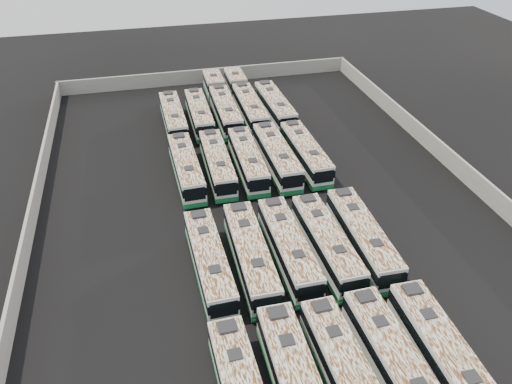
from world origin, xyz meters
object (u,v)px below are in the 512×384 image
(bus_front_center, at_px, (347,376))
(bus_midfront_right, at_px, (326,243))
(bus_front_far_right, at_px, (444,358))
(bus_midfront_center, at_px, (289,248))
(bus_back_far_left, at_px, (173,118))
(bus_midback_center, at_px, (248,160))
(bus_front_right, at_px, (396,365))
(bus_back_far_right, at_px, (275,107))
(bus_back_center, at_px, (221,102))
(bus_back_left, at_px, (199,114))
(bus_midfront_left, at_px, (251,255))
(bus_back_right, at_px, (245,100))
(bus_midback_far_left, at_px, (186,168))
(bus_midfront_far_right, at_px, (362,237))
(bus_midback_right, at_px, (277,156))
(bus_midfront_far_left, at_px, (210,262))
(bus_midback_left, at_px, (217,164))
(bus_midback_far_right, at_px, (305,153))

(bus_front_center, height_order, bus_midfront_right, bus_midfront_right)
(bus_front_far_right, bearing_deg, bus_midfront_center, 117.67)
(bus_back_far_left, bearing_deg, bus_midfront_center, -77.33)
(bus_front_center, relative_size, bus_midback_center, 1.01)
(bus_front_right, bearing_deg, bus_back_far_right, 83.82)
(bus_midfront_center, distance_m, bus_back_center, 31.59)
(bus_back_left, relative_size, bus_back_center, 0.62)
(bus_midfront_left, relative_size, bus_back_right, 0.65)
(bus_back_left, bearing_deg, bus_midback_far_left, -103.93)
(bus_midfront_left, bearing_deg, bus_front_far_right, -51.36)
(bus_front_center, xyz_separation_m, bus_back_left, (-3.36, 41.64, -0.02))
(bus_front_center, xyz_separation_m, bus_front_far_right, (6.80, -0.28, 0.05))
(bus_front_center, relative_size, bus_midfront_far_right, 0.97)
(bus_midfront_right, bearing_deg, bus_back_far_left, 108.49)
(bus_midback_far_left, height_order, bus_back_center, bus_back_center)
(bus_midfront_center, xyz_separation_m, bus_midback_right, (3.30, 15.36, 0.04))
(bus_midfront_far_left, distance_m, bus_midfront_far_right, 13.55)
(bus_midback_left, xyz_separation_m, bus_midback_far_right, (10.08, -0.10, 0.02))
(bus_front_center, bearing_deg, bus_midback_left, 95.64)
(bus_front_right, relative_size, bus_midback_center, 1.03)
(bus_back_left, height_order, bus_back_center, bus_back_center)
(bus_midback_left, xyz_separation_m, bus_back_far_left, (-3.43, 12.87, -0.00))
(bus_front_right, xyz_separation_m, bus_midfront_center, (-3.34, 13.10, -0.01))
(bus_front_center, distance_m, bus_midfront_far_left, 14.61)
(bus_midfront_far_left, height_order, bus_back_right, bus_back_right)
(bus_front_far_right, height_order, bus_midback_far_right, bus_front_far_right)
(bus_midback_far_left, bearing_deg, bus_front_far_right, -66.20)
(bus_midback_right, relative_size, bus_back_far_right, 1.00)
(bus_back_left, distance_m, bus_back_far_right, 10.19)
(bus_front_center, bearing_deg, bus_front_right, -1.30)
(bus_back_far_right, bearing_deg, bus_midback_right, -105.91)
(bus_midfront_far_left, xyz_separation_m, bus_midback_far_left, (0.04, 15.52, 0.01))
(bus_front_center, xyz_separation_m, bus_midfront_right, (3.42, 12.84, 0.02))
(bus_back_far_left, bearing_deg, bus_midback_far_right, -44.65)
(bus_front_far_right, height_order, bus_midfront_left, bus_midfront_left)
(bus_midfront_far_left, bearing_deg, bus_midfront_center, -0.25)
(bus_midfront_right, distance_m, bus_back_right, 31.91)
(bus_back_left, bearing_deg, bus_midfront_left, -89.43)
(bus_midfront_center, bearing_deg, bus_midfront_far_left, -178.95)
(bus_midback_right, bearing_deg, bus_front_center, -97.10)
(bus_midfront_center, distance_m, bus_back_left, 28.77)
(bus_front_far_right, distance_m, bus_midfront_far_left, 18.96)
(bus_midfront_far_right, xyz_separation_m, bus_midback_center, (-6.69, 15.62, -0.06))
(bus_back_far_right, bearing_deg, bus_midback_far_left, -137.27)
(bus_front_center, bearing_deg, bus_back_left, 93.63)
(bus_front_center, bearing_deg, bus_back_far_right, 79.67)
(bus_midfront_far_right, bearing_deg, bus_back_right, 97.39)
(bus_front_center, height_order, bus_midback_far_left, bus_midback_far_left)
(bus_midfront_center, distance_m, bus_midfront_far_right, 6.70)
(bus_front_right, height_order, bus_back_far_right, bus_back_far_right)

